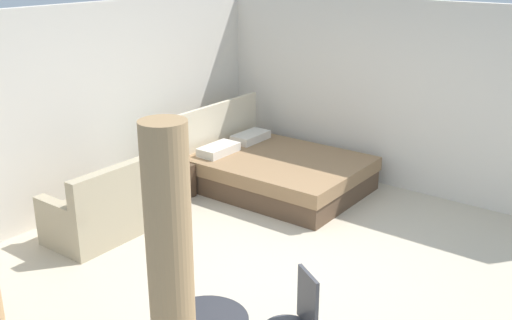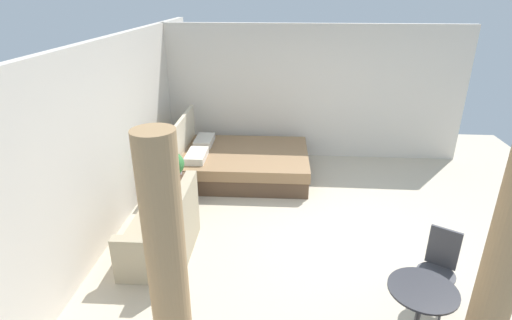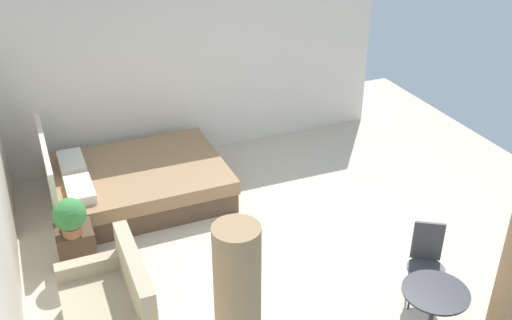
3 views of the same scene
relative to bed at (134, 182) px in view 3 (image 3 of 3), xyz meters
The scene contains 9 objects.
ground_plane 2.14m from the bed, 142.50° to the right, with size 8.63×8.78×0.02m, color beige.
wall_right 2.00m from the bed, 48.80° to the right, with size 0.12×5.78×2.59m, color silver.
bed is the anchor object (origin of this frame).
couch 2.54m from the bed, 163.51° to the left, with size 1.22×0.78×0.92m.
nightstand 1.42m from the bed, 140.83° to the left, with size 0.41×0.41×0.46m.
potted_plant 1.57m from the bed, 142.83° to the left, with size 0.36×0.36×0.45m.
vase 1.36m from the bed, 137.44° to the left, with size 0.13×0.13×0.21m.
balcony_table 4.23m from the bed, 151.12° to the right, with size 0.62×0.62×0.69m.
cafe_chair_near_couch 3.92m from the bed, 141.87° to the right, with size 0.53×0.53×0.89m.
Camera 3 is at (-5.23, 2.34, 4.33)m, focal length 41.51 mm.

